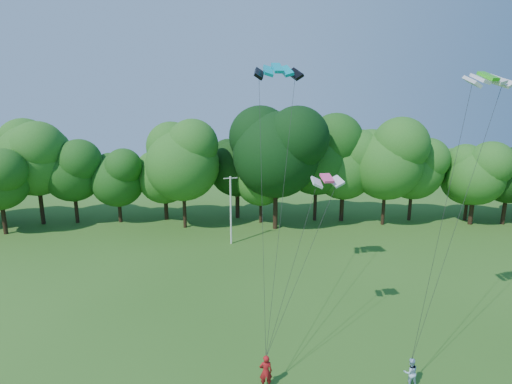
{
  "coord_description": "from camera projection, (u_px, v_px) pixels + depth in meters",
  "views": [
    {
      "loc": [
        -1.91,
        -12.8,
        14.98
      ],
      "look_at": [
        -0.52,
        13.0,
        9.19
      ],
      "focal_mm": 28.0,
      "sensor_mm": 36.0,
      "label": 1
    }
  ],
  "objects": [
    {
      "name": "utility_pole",
      "position": [
        231.0,
        210.0,
        42.55
      ],
      "size": [
        1.46,
        0.45,
        7.44
      ],
      "rotation": [
        0.0,
        0.0,
        0.25
      ],
      "color": "silver",
      "rests_on": "ground"
    },
    {
      "name": "kite_flyer_left",
      "position": [
        266.0,
        372.0,
        21.27
      ],
      "size": [
        0.71,
        0.48,
        1.93
      ],
      "primitive_type": "imported",
      "rotation": [
        0.0,
        0.0,
        3.16
      ],
      "color": "#A31518",
      "rests_on": "ground"
    },
    {
      "name": "kite_flyer_right",
      "position": [
        410.0,
        372.0,
        21.45
      ],
      "size": [
        0.81,
        0.64,
        1.63
      ],
      "primitive_type": "imported",
      "rotation": [
        0.0,
        0.0,
        3.17
      ],
      "color": "#A6C7E6",
      "rests_on": "ground"
    },
    {
      "name": "kite_teal",
      "position": [
        277.0,
        68.0,
        27.43
      ],
      "size": [
        3.36,
        1.78,
        0.82
      ],
      "rotation": [
        0.0,
        0.0,
        0.12
      ],
      "color": "#0594AC",
      "rests_on": "ground"
    },
    {
      "name": "kite_green",
      "position": [
        488.0,
        76.0,
        21.83
      ],
      "size": [
        2.85,
        1.79,
        0.59
      ],
      "rotation": [
        0.0,
        0.0,
        0.25
      ],
      "color": "green",
      "rests_on": "ground"
    },
    {
      "name": "kite_pink",
      "position": [
        327.0,
        178.0,
        23.5
      ],
      "size": [
        2.01,
        1.2,
        0.46
      ],
      "rotation": [
        0.0,
        0.0,
        0.17
      ],
      "color": "#F84586",
      "rests_on": "ground"
    },
    {
      "name": "tree_back_center",
      "position": [
        276.0,
        146.0,
        46.43
      ],
      "size": [
        11.13,
        11.13,
        16.18
      ],
      "color": "black",
      "rests_on": "ground"
    },
    {
      "name": "tree_back_east",
      "position": [
        471.0,
        165.0,
        50.54
      ],
      "size": [
        8.0,
        8.0,
        11.64
      ],
      "color": "#2E2112",
      "rests_on": "ground"
    }
  ]
}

